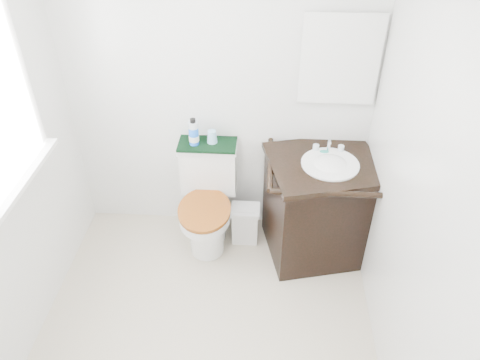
# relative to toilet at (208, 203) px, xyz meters

# --- Properties ---
(floor) EXTENTS (2.40, 2.40, 0.00)m
(floor) POSITION_rel_toilet_xyz_m (0.08, -0.97, -0.35)
(floor) COLOR beige
(floor) RESTS_ON ground
(wall_back) EXTENTS (2.40, 0.00, 2.40)m
(wall_back) POSITION_rel_toilet_xyz_m (0.08, 0.23, 0.85)
(wall_back) COLOR silver
(wall_back) RESTS_ON ground
(wall_right) EXTENTS (0.00, 2.40, 2.40)m
(wall_right) POSITION_rel_toilet_xyz_m (1.18, -0.97, 0.85)
(wall_right) COLOR silver
(wall_right) RESTS_ON ground
(mirror) EXTENTS (0.50, 0.02, 0.60)m
(mirror) POSITION_rel_toilet_xyz_m (0.89, 0.21, 1.10)
(mirror) COLOR silver
(mirror) RESTS_ON wall_back
(toilet) EXTENTS (0.44, 0.63, 0.80)m
(toilet) POSITION_rel_toilet_xyz_m (0.00, 0.00, 0.00)
(toilet) COLOR white
(toilet) RESTS_ON floor
(vanity) EXTENTS (0.89, 0.81, 0.92)m
(vanity) POSITION_rel_toilet_xyz_m (0.84, -0.06, 0.08)
(vanity) COLOR black
(vanity) RESTS_ON floor
(trash_bin) EXTENTS (0.22, 0.18, 0.32)m
(trash_bin) POSITION_rel_toilet_xyz_m (0.29, -0.00, -0.19)
(trash_bin) COLOR silver
(trash_bin) RESTS_ON floor
(towel) EXTENTS (0.43, 0.22, 0.02)m
(towel) POSITION_rel_toilet_xyz_m (0.00, 0.12, 0.46)
(towel) COLOR black
(towel) RESTS_ON toilet
(mouthwash_bottle) EXTENTS (0.07, 0.07, 0.21)m
(mouthwash_bottle) POSITION_rel_toilet_xyz_m (-0.09, 0.11, 0.56)
(mouthwash_bottle) COLOR blue
(mouthwash_bottle) RESTS_ON towel
(cup) EXTENTS (0.08, 0.08, 0.10)m
(cup) POSITION_rel_toilet_xyz_m (0.03, 0.14, 0.52)
(cup) COLOR #8DC4E8
(cup) RESTS_ON towel
(soap_bar) EXTENTS (0.08, 0.05, 0.02)m
(soap_bar) POSITION_rel_toilet_xyz_m (0.84, 0.05, 0.48)
(soap_bar) COLOR #197C6E
(soap_bar) RESTS_ON vanity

